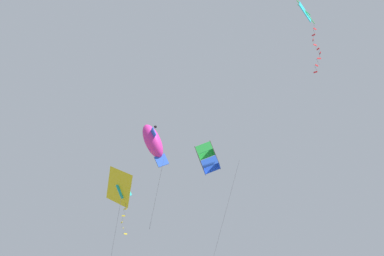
{
  "coord_description": "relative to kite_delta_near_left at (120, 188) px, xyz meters",
  "views": [
    {
      "loc": [
        -22.03,
        23.99,
        0.5
      ],
      "look_at": [
        1.56,
        4.74,
        14.61
      ],
      "focal_mm": 63.72,
      "sensor_mm": 36.0,
      "label": 1
    }
  ],
  "objects": [
    {
      "name": "kite_diamond_near_right",
      "position": [
        -11.68,
        -1.87,
        5.41
      ],
      "size": [
        0.81,
        1.26,
        3.8
      ],
      "rotation": [
        0.47,
        0.0,
        2.23
      ],
      "color": "#1EB2C6"
    },
    {
      "name": "kite_delta_near_left",
      "position": [
        0.0,
        0.0,
        0.0
      ],
      "size": [
        2.77,
        1.35,
        9.58
      ],
      "rotation": [
        0.46,
        0.0,
        2.93
      ],
      "color": "yellow"
    },
    {
      "name": "kite_fish_highest",
      "position": [
        -1.62,
        -0.85,
        2.32
      ],
      "size": [
        1.64,
        1.82,
        5.79
      ],
      "rotation": [
        0.44,
        0.0,
        2.71
      ],
      "color": "#DB2D93"
    },
    {
      "name": "kite_box_far_centre",
      "position": [
        -5.2,
        -1.56,
        0.36
      ],
      "size": [
        2.49,
        2.19,
        9.66
      ],
      "rotation": [
        0.34,
        0.0,
        2.32
      ],
      "color": "green"
    }
  ]
}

